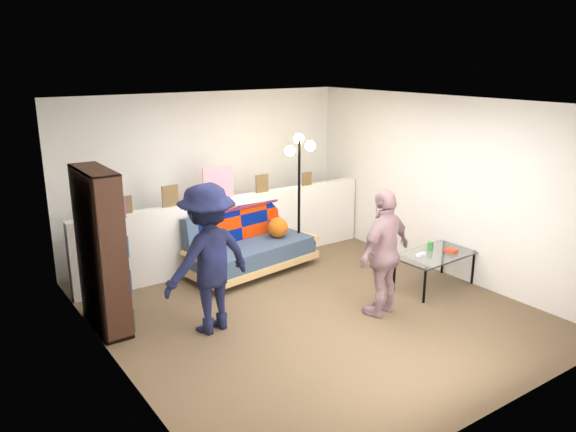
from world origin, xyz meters
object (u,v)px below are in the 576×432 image
(person_left, at_px, (208,259))
(coffee_table, at_px, (436,256))
(futon_sofa, at_px, (250,246))
(person_right, at_px, (385,253))
(bookshelf, at_px, (101,256))
(floor_lamp, at_px, (299,172))

(person_left, bearing_deg, coffee_table, 158.01)
(futon_sofa, bearing_deg, person_left, -135.18)
(coffee_table, height_order, person_right, person_right)
(person_left, distance_m, person_right, 1.98)
(bookshelf, xyz_separation_m, floor_lamp, (2.98, 0.53, 0.48))
(floor_lamp, distance_m, person_right, 2.09)
(bookshelf, bearing_deg, person_left, -37.62)
(person_left, bearing_deg, bookshelf, -48.17)
(futon_sofa, distance_m, person_left, 1.83)
(futon_sofa, relative_size, person_right, 1.30)
(futon_sofa, distance_m, coffee_table, 2.48)
(floor_lamp, bearing_deg, futon_sofa, 178.22)
(futon_sofa, xyz_separation_m, coffee_table, (1.66, -1.84, 0.06))
(futon_sofa, xyz_separation_m, person_left, (-1.26, -1.25, 0.45))
(floor_lamp, height_order, person_left, floor_lamp)
(futon_sofa, height_order, coffee_table, futon_sofa)
(bookshelf, bearing_deg, coffee_table, -18.66)
(coffee_table, relative_size, floor_lamp, 0.61)
(bookshelf, distance_m, person_right, 3.11)
(futon_sofa, distance_m, person_right, 2.14)
(futon_sofa, relative_size, floor_lamp, 1.04)
(coffee_table, distance_m, person_left, 3.00)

